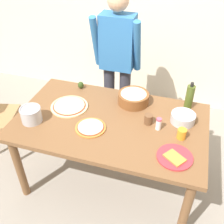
{
  "coord_description": "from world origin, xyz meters",
  "views": [
    {
      "loc": [
        0.53,
        -1.66,
        2.17
      ],
      "look_at": [
        0.0,
        0.05,
        0.81
      ],
      "focal_mm": 42.74,
      "sensor_mm": 36.0,
      "label": 1
    }
  ],
  "objects": [
    {
      "name": "mixing_bowl_steel",
      "position": [
        0.58,
        0.16,
        0.8
      ],
      "size": [
        0.2,
        0.2,
        0.08
      ],
      "color": "#B7B7BC",
      "rests_on": "dining_table"
    },
    {
      "name": "cup_small_brown",
      "position": [
        0.31,
        0.06,
        0.8
      ],
      "size": [
        0.07,
        0.07,
        0.08
      ],
      "primitive_type": "cylinder",
      "color": "brown",
      "rests_on": "dining_table"
    },
    {
      "name": "dining_table",
      "position": [
        0.0,
        0.0,
        0.67
      ],
      "size": [
        1.6,
        0.96,
        0.76
      ],
      "color": "brown",
      "rests_on": "ground"
    },
    {
      "name": "cup_orange",
      "position": [
        0.59,
        -0.05,
        0.8
      ],
      "size": [
        0.07,
        0.07,
        0.08
      ],
      "primitive_type": "cylinder",
      "color": "orange",
      "rests_on": "dining_table"
    },
    {
      "name": "person_cook",
      "position": [
        -0.16,
        0.76,
        0.94
      ],
      "size": [
        0.49,
        0.25,
        1.62
      ],
      "color": "#2D2D38",
      "rests_on": "ground"
    },
    {
      "name": "wall_back",
      "position": [
        0.0,
        1.6,
        1.3
      ],
      "size": [
        5.6,
        0.1,
        2.6
      ],
      "primitive_type": "cube",
      "color": "beige",
      "rests_on": "ground"
    },
    {
      "name": "popcorn_bowl",
      "position": [
        0.12,
        0.3,
        0.82
      ],
      "size": [
        0.28,
        0.28,
        0.11
      ],
      "color": "brown",
      "rests_on": "dining_table"
    },
    {
      "name": "salt_shaker",
      "position": [
        0.4,
        0.01,
        0.81
      ],
      "size": [
        0.04,
        0.04,
        0.11
      ],
      "color": "white",
      "rests_on": "dining_table"
    },
    {
      "name": "ground",
      "position": [
        0.0,
        0.0,
        0.0
      ],
      "size": [
        8.0,
        8.0,
        0.0
      ],
      "primitive_type": "plane",
      "color": "gray"
    },
    {
      "name": "plate_with_slice",
      "position": [
        0.57,
        -0.27,
        0.77
      ],
      "size": [
        0.26,
        0.26,
        0.02
      ],
      "color": "red",
      "rests_on": "dining_table"
    },
    {
      "name": "steel_pot",
      "position": [
        -0.62,
        -0.2,
        0.83
      ],
      "size": [
        0.17,
        0.17,
        0.13
      ],
      "color": "#B7B7BC",
      "rests_on": "dining_table"
    },
    {
      "name": "pizza_raw_on_board",
      "position": [
        -0.41,
        0.07,
        0.77
      ],
      "size": [
        0.33,
        0.33,
        0.02
      ],
      "color": "beige",
      "rests_on": "dining_table"
    },
    {
      "name": "olive_oil_bottle",
      "position": [
        0.61,
        0.38,
        0.87
      ],
      "size": [
        0.07,
        0.07,
        0.26
      ],
      "color": "#47561E",
      "rests_on": "dining_table"
    },
    {
      "name": "pizza_cooked_on_tray",
      "position": [
        -0.12,
        -0.15,
        0.77
      ],
      "size": [
        0.25,
        0.25,
        0.02
      ],
      "color": "#C67A33",
      "rests_on": "dining_table"
    },
    {
      "name": "avocado",
      "position": [
        -0.43,
        0.4,
        0.8
      ],
      "size": [
        0.06,
        0.06,
        0.07
      ],
      "primitive_type": "ellipsoid",
      "color": "#2D4219",
      "rests_on": "dining_table"
    }
  ]
}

